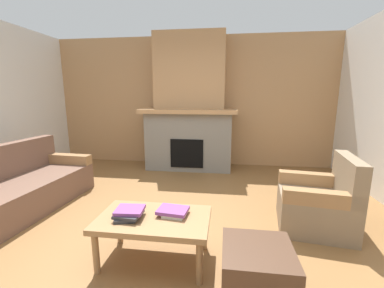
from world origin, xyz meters
TOP-DOWN VIEW (x-y plane):
  - ground at (0.00, 0.00)m, footprint 9.00×9.00m
  - wall_back_wood_panel at (0.00, 3.00)m, footprint 6.00×0.12m
  - fireplace at (0.00, 2.62)m, footprint 1.90×0.82m
  - couch at (-1.94, 0.39)m, footprint 0.95×1.85m
  - armchair at (1.81, 0.39)m, footprint 0.86×0.86m
  - coffee_table at (0.11, -0.43)m, footprint 1.00×0.60m
  - ottoman at (0.99, -0.74)m, footprint 0.52×0.52m
  - book_stack_near_edge at (-0.10, -0.48)m, footprint 0.27×0.25m
  - book_stack_center at (0.28, -0.37)m, footprint 0.29×0.24m

SIDE VIEW (x-z plane):
  - ground at x=0.00m, z-range 0.00..0.00m
  - ottoman at x=0.99m, z-range 0.00..0.40m
  - couch at x=-1.94m, z-range -0.14..0.71m
  - armchair at x=1.81m, z-range -0.13..0.72m
  - coffee_table at x=0.11m, z-range 0.16..0.59m
  - book_stack_center at x=0.28m, z-range 0.43..0.49m
  - book_stack_near_edge at x=-0.10m, z-range 0.43..0.52m
  - fireplace at x=0.00m, z-range -0.19..2.51m
  - wall_back_wood_panel at x=0.00m, z-range 0.00..2.70m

